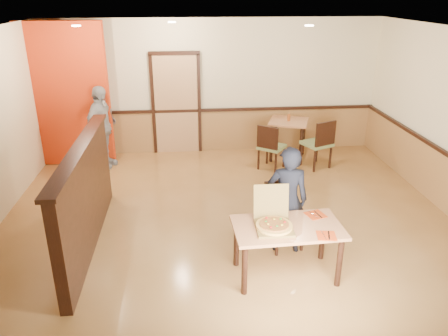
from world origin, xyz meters
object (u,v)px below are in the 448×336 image
(side_chair_left, at_px, (270,145))
(diner, at_px, (287,200))
(side_chair_right, at_px, (319,142))
(condiment, at_px, (289,117))
(main_table, at_px, (287,234))
(diner_chair, at_px, (282,211))
(passerby, at_px, (102,127))
(side_table, at_px, (288,129))
(pizza_box, at_px, (273,223))

(side_chair_left, xyz_separation_m, diner, (-0.34, -2.85, 0.25))
(side_chair_right, bearing_deg, condiment, -75.68)
(main_table, height_order, side_chair_right, side_chair_right)
(side_chair_right, bearing_deg, diner_chair, 39.25)
(diner_chair, bearing_deg, condiment, 62.08)
(diner, bearing_deg, passerby, -41.07)
(main_table, bearing_deg, diner_chair, 79.29)
(main_table, xyz_separation_m, side_table, (0.95, 4.04, 0.04))
(main_table, distance_m, diner, 0.62)
(side_chair_left, xyz_separation_m, side_chair_right, (0.97, -0.01, 0.04))
(diner, bearing_deg, side_table, -96.00)
(diner, relative_size, pizza_box, 2.90)
(diner, xyz_separation_m, passerby, (-2.93, 3.32, 0.07))
(main_table, xyz_separation_m, diner, (0.13, 0.58, 0.16))
(side_chair_left, bearing_deg, side_table, -91.87)
(main_table, height_order, side_chair_left, side_chair_left)
(side_table, xyz_separation_m, passerby, (-3.76, -0.14, 0.18))
(side_table, xyz_separation_m, pizza_box, (-1.13, -4.05, 0.12))
(diner_chair, height_order, diner, diner)
(side_chair_right, bearing_deg, main_table, 42.75)
(diner, height_order, condiment, diner)
(main_table, bearing_deg, side_chair_left, 79.95)
(side_chair_left, height_order, passerby, passerby)
(main_table, height_order, side_table, side_table)
(passerby, bearing_deg, side_chair_left, -74.61)
(side_chair_left, relative_size, pizza_box, 1.78)
(side_chair_right, xyz_separation_m, diner, (-1.31, -2.84, 0.20))
(side_chair_left, bearing_deg, diner_chair, 119.73)
(side_chair_left, bearing_deg, main_table, 119.56)
(side_chair_right, bearing_deg, side_chair_left, -25.25)
(side_chair_left, distance_m, condiment, 0.86)
(diner, bearing_deg, diner_chair, -74.96)
(side_chair_right, height_order, pizza_box, pizza_box)
(diner_chair, distance_m, side_chair_left, 2.73)
(side_chair_right, bearing_deg, passerby, -30.93)
(side_table, height_order, pizza_box, pizza_box)
(diner_chair, xyz_separation_m, diner, (0.02, -0.15, 0.24))
(main_table, xyz_separation_m, pizza_box, (-0.18, -0.01, 0.16))
(diner_chair, distance_m, condiment, 3.43)
(side_chair_left, bearing_deg, pizza_box, 116.71)
(diner_chair, bearing_deg, passerby, 118.90)
(side_table, bearing_deg, main_table, -103.30)
(main_table, relative_size, diner, 0.89)
(main_table, height_order, passerby, passerby)
(main_table, distance_m, side_chair_right, 3.71)
(diner, bearing_deg, side_chair_left, -89.27)
(diner_chair, bearing_deg, main_table, -112.00)
(main_table, bearing_deg, pizza_box, -178.91)
(passerby, bearing_deg, diner_chair, -113.95)
(passerby, bearing_deg, main_table, -120.78)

